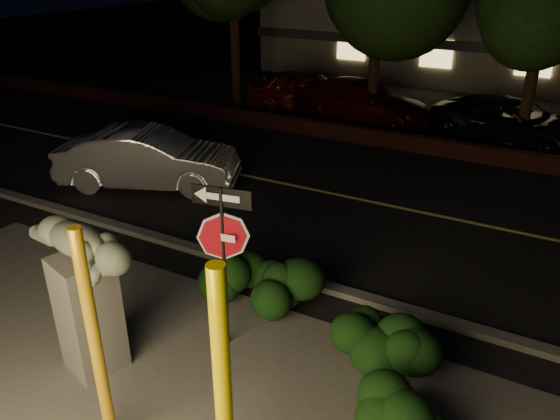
# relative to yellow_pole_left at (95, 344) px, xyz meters

# --- Properties ---
(ground) EXTENTS (90.00, 90.00, 0.00)m
(ground) POSITION_rel_yellow_pole_left_xyz_m (0.59, 11.53, -1.53)
(ground) COLOR black
(ground) RESTS_ON ground
(road) EXTENTS (80.00, 8.00, 0.01)m
(road) POSITION_rel_yellow_pole_left_xyz_m (0.59, 8.53, -1.52)
(road) COLOR black
(road) RESTS_ON ground
(lane_marking) EXTENTS (80.00, 0.12, 0.00)m
(lane_marking) POSITION_rel_yellow_pole_left_xyz_m (0.59, 8.53, -1.51)
(lane_marking) COLOR #CECC52
(lane_marking) RESTS_ON road
(curb) EXTENTS (80.00, 0.25, 0.12)m
(curb) POSITION_rel_yellow_pole_left_xyz_m (0.59, 4.43, -1.47)
(curb) COLOR #4C4944
(curb) RESTS_ON ground
(brick_wall) EXTENTS (40.00, 0.35, 0.50)m
(brick_wall) POSITION_rel_yellow_pole_left_xyz_m (0.59, 12.83, -1.28)
(brick_wall) COLOR #411915
(brick_wall) RESTS_ON ground
(parking_lot) EXTENTS (40.00, 12.00, 0.01)m
(parking_lot) POSITION_rel_yellow_pole_left_xyz_m (0.59, 18.53, -1.52)
(parking_lot) COLOR black
(parking_lot) RESTS_ON ground
(building) EXTENTS (22.00, 10.20, 4.00)m
(building) POSITION_rel_yellow_pole_left_xyz_m (0.59, 26.52, 0.47)
(building) COLOR gray
(building) RESTS_ON ground
(yellow_pole_left) EXTENTS (0.15, 0.15, 3.05)m
(yellow_pole_left) POSITION_rel_yellow_pole_left_xyz_m (0.00, 0.00, 0.00)
(yellow_pole_left) COLOR gold
(yellow_pole_left) RESTS_ON ground
(yellow_pole_right) EXTENTS (0.17, 0.17, 3.37)m
(yellow_pole_right) POSITION_rel_yellow_pole_left_xyz_m (2.04, -0.33, 0.16)
(yellow_pole_right) COLOR #FFDD00
(yellow_pole_right) RESTS_ON ground
(signpost) EXTENTS (0.91, 0.19, 2.70)m
(signpost) POSITION_rel_yellow_pole_left_xyz_m (0.26, 2.30, 0.39)
(signpost) COLOR black
(signpost) RESTS_ON ground
(sculpture) EXTENTS (2.32, 1.20, 2.49)m
(sculpture) POSITION_rel_yellow_pole_left_xyz_m (-1.15, 0.92, 0.01)
(sculpture) COLOR #4C4944
(sculpture) RESTS_ON ground
(hedge_center) EXTENTS (2.19, 1.40, 1.05)m
(hedge_center) POSITION_rel_yellow_pole_left_xyz_m (0.15, 3.43, -1.00)
(hedge_center) COLOR black
(hedge_center) RESTS_ON ground
(hedge_right) EXTENTS (1.88, 1.27, 1.13)m
(hedge_right) POSITION_rel_yellow_pole_left_xyz_m (2.52, 3.01, -0.96)
(hedge_right) COLOR black
(hedge_right) RESTS_ON ground
(hedge_far_right) EXTENTS (1.34, 0.92, 0.88)m
(hedge_far_right) POSITION_rel_yellow_pole_left_xyz_m (3.20, 1.77, -1.09)
(hedge_far_right) COLOR black
(hedge_far_right) RESTS_ON ground
(silver_sedan) EXTENTS (4.94, 3.29, 1.54)m
(silver_sedan) POSITION_rel_yellow_pole_left_xyz_m (-5.14, 6.75, -0.76)
(silver_sedan) COLOR silver
(silver_sedan) RESTS_ON ground
(parked_car_red) EXTENTS (4.88, 2.58, 1.58)m
(parked_car_red) POSITION_rel_yellow_pole_left_xyz_m (-4.77, 15.45, -0.74)
(parked_car_red) COLOR maroon
(parked_car_red) RESTS_ON ground
(parked_car_darkred) EXTENTS (5.25, 2.33, 1.50)m
(parked_car_darkred) POSITION_rel_yellow_pole_left_xyz_m (-2.43, 15.14, -0.78)
(parked_car_darkred) COLOR #44090E
(parked_car_darkred) RESTS_ON ground
(parked_car_dark) EXTENTS (5.57, 3.61, 1.43)m
(parked_car_dark) POSITION_rel_yellow_pole_left_xyz_m (2.73, 15.05, -0.81)
(parked_car_dark) COLOR black
(parked_car_dark) RESTS_ON ground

